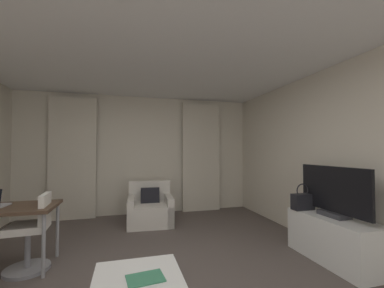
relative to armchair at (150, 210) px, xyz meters
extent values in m
plane|color=#564C47|center=(-0.13, -2.22, -0.26)|extent=(12.00, 12.00, 0.00)
cube|color=beige|center=(-0.13, 0.81, 1.04)|extent=(5.12, 0.06, 2.60)
cube|color=beige|center=(2.40, -2.22, 1.04)|extent=(0.06, 6.12, 2.60)
cube|color=white|center=(-0.13, -2.22, 2.37)|extent=(5.12, 6.12, 0.06)
cube|color=beige|center=(-1.51, 0.68, 0.99)|extent=(0.90, 0.06, 2.50)
cube|color=beige|center=(1.24, 0.68, 0.99)|extent=(0.90, 0.06, 2.50)
cube|color=silver|center=(0.00, -0.04, -0.07)|extent=(0.87, 0.85, 0.38)
cube|color=silver|center=(0.02, 0.29, 0.32)|extent=(0.83, 0.19, 0.39)
cube|color=silver|center=(0.35, -0.06, 0.00)|extent=(0.17, 0.81, 0.52)
cube|color=silver|center=(-0.35, -0.02, 0.00)|extent=(0.17, 0.81, 0.52)
cube|color=black|center=(0.00, 0.08, 0.22)|extent=(0.37, 0.22, 0.37)
cylinder|color=#99999E|center=(-1.32, -1.13, 0.09)|extent=(0.04, 0.04, 0.70)
cylinder|color=#99999E|center=(-1.32, -1.68, 0.09)|extent=(0.04, 0.04, 0.70)
cylinder|color=gray|center=(-1.55, -1.46, -0.03)|extent=(0.06, 0.06, 0.46)
cylinder|color=gray|center=(-1.55, -1.46, -0.24)|extent=(0.48, 0.48, 0.04)
cube|color=silver|center=(-1.55, -1.46, 0.24)|extent=(0.42, 0.42, 0.08)
cube|color=silver|center=(-1.38, -1.45, 0.45)|extent=(0.08, 0.36, 0.34)
cube|color=#387F5B|center=(-0.30, -2.79, 0.15)|extent=(0.30, 0.23, 0.01)
cube|color=white|center=(2.09, -2.21, 0.02)|extent=(0.51, 1.13, 0.56)
cube|color=#333338|center=(2.09, -2.21, 0.33)|extent=(0.20, 0.36, 0.06)
cube|color=black|center=(2.09, -2.21, 0.65)|extent=(0.04, 1.03, 0.57)
cube|color=black|center=(1.97, -1.81, 0.41)|extent=(0.30, 0.14, 0.22)
torus|color=black|center=(1.97, -1.81, 0.57)|extent=(0.20, 0.02, 0.20)
camera|label=1|loc=(-0.45, -4.69, 1.13)|focal=22.46mm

